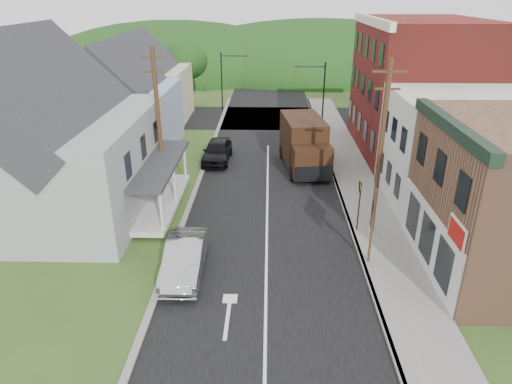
# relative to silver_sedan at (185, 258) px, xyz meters

# --- Properties ---
(ground) EXTENTS (120.00, 120.00, 0.00)m
(ground) POSITION_rel_silver_sedan_xyz_m (3.67, 0.75, -0.79)
(ground) COLOR #2D4719
(ground) RESTS_ON ground
(road) EXTENTS (9.00, 90.00, 0.02)m
(road) POSITION_rel_silver_sedan_xyz_m (3.67, 10.75, -0.79)
(road) COLOR black
(road) RESTS_ON ground
(cross_road) EXTENTS (60.00, 9.00, 0.02)m
(cross_road) POSITION_rel_silver_sedan_xyz_m (3.67, 27.75, -0.79)
(cross_road) COLOR black
(cross_road) RESTS_ON ground
(sidewalk_right) EXTENTS (2.80, 55.00, 0.15)m
(sidewalk_right) POSITION_rel_silver_sedan_xyz_m (9.57, 8.75, -0.71)
(sidewalk_right) COLOR slate
(sidewalk_right) RESTS_ON ground
(curb_right) EXTENTS (0.20, 55.00, 0.15)m
(curb_right) POSITION_rel_silver_sedan_xyz_m (8.22, 8.75, -0.71)
(curb_right) COLOR slate
(curb_right) RESTS_ON ground
(curb_left) EXTENTS (0.30, 55.00, 0.12)m
(curb_left) POSITION_rel_silver_sedan_xyz_m (-0.98, 8.75, -0.73)
(curb_left) COLOR slate
(curb_left) RESTS_ON ground
(storefront_white) EXTENTS (8.00, 7.00, 6.50)m
(storefront_white) POSITION_rel_silver_sedan_xyz_m (14.97, 8.25, 2.46)
(storefront_white) COLOR silver
(storefront_white) RESTS_ON ground
(storefront_red) EXTENTS (8.00, 12.00, 10.00)m
(storefront_red) POSITION_rel_silver_sedan_xyz_m (14.97, 17.75, 4.21)
(storefront_red) COLOR maroon
(storefront_red) RESTS_ON ground
(house_gray) EXTENTS (10.20, 12.24, 8.35)m
(house_gray) POSITION_rel_silver_sedan_xyz_m (-8.33, 6.75, 3.45)
(house_gray) COLOR #929497
(house_gray) RESTS_ON ground
(house_blue) EXTENTS (7.14, 8.16, 7.28)m
(house_blue) POSITION_rel_silver_sedan_xyz_m (-7.33, 17.75, 2.90)
(house_blue) COLOR #8797B9
(house_blue) RESTS_ON ground
(house_cream) EXTENTS (7.14, 8.16, 7.28)m
(house_cream) POSITION_rel_silver_sedan_xyz_m (-7.83, 26.75, 2.90)
(house_cream) COLOR #B9B08F
(house_cream) RESTS_ON ground
(utility_pole_right) EXTENTS (1.60, 0.26, 9.00)m
(utility_pole_right) POSITION_rel_silver_sedan_xyz_m (9.27, 4.25, 3.87)
(utility_pole_right) COLOR #472D19
(utility_pole_right) RESTS_ON ground
(utility_pole_left) EXTENTS (1.60, 0.26, 9.00)m
(utility_pole_left) POSITION_rel_silver_sedan_xyz_m (-2.83, 8.75, 3.87)
(utility_pole_left) COLOR #472D19
(utility_pole_left) RESTS_ON ground
(traffic_signal_right) EXTENTS (2.87, 0.20, 6.00)m
(traffic_signal_right) POSITION_rel_silver_sedan_xyz_m (7.97, 24.25, 2.97)
(traffic_signal_right) COLOR black
(traffic_signal_right) RESTS_ON ground
(traffic_signal_left) EXTENTS (2.87, 0.20, 6.00)m
(traffic_signal_left) POSITION_rel_silver_sedan_xyz_m (-0.63, 31.25, 2.97)
(traffic_signal_left) COLOR black
(traffic_signal_left) RESTS_ON ground
(tree_left_b) EXTENTS (4.80, 4.80, 6.94)m
(tree_left_b) POSITION_rel_silver_sedan_xyz_m (-13.33, 12.75, 4.10)
(tree_left_b) COLOR #382616
(tree_left_b) RESTS_ON ground
(tree_left_c) EXTENTS (5.80, 5.80, 8.41)m
(tree_left_c) POSITION_rel_silver_sedan_xyz_m (-15.33, 20.75, 5.15)
(tree_left_c) COLOR #382616
(tree_left_c) RESTS_ON ground
(tree_left_d) EXTENTS (4.80, 4.80, 6.94)m
(tree_left_d) POSITION_rel_silver_sedan_xyz_m (-5.33, 32.75, 4.10)
(tree_left_d) COLOR #382616
(tree_left_d) RESTS_ON ground
(forested_ridge) EXTENTS (90.00, 30.00, 16.00)m
(forested_ridge) POSITION_rel_silver_sedan_xyz_m (3.67, 55.75, -0.79)
(forested_ridge) COLOR black
(forested_ridge) RESTS_ON ground
(silver_sedan) EXTENTS (1.74, 4.81, 1.58)m
(silver_sedan) POSITION_rel_silver_sedan_xyz_m (0.00, 0.00, 0.00)
(silver_sedan) COLOR #A4A5A9
(silver_sedan) RESTS_ON ground
(dark_sedan) EXTENTS (2.10, 4.87, 1.64)m
(dark_sedan) POSITION_rel_silver_sedan_xyz_m (-0.13, 14.83, 0.03)
(dark_sedan) COLOR black
(dark_sedan) RESTS_ON ground
(delivery_van) EXTENTS (3.42, 6.72, 3.60)m
(delivery_van) POSITION_rel_silver_sedan_xyz_m (6.25, 13.59, 1.03)
(delivery_van) COLOR black
(delivery_van) RESTS_ON ground
(route_sign_cluster) EXTENTS (0.60, 2.07, 3.71)m
(route_sign_cluster) POSITION_rel_silver_sedan_xyz_m (8.42, 1.05, 1.77)
(route_sign_cluster) COLOR #472D19
(route_sign_cluster) RESTS_ON sidewalk_right
(warning_sign) EXTENTS (0.15, 0.80, 2.90)m
(warning_sign) POSITION_rel_silver_sedan_xyz_m (8.44, 4.14, 1.22)
(warning_sign) COLOR black
(warning_sign) RESTS_ON sidewalk_right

